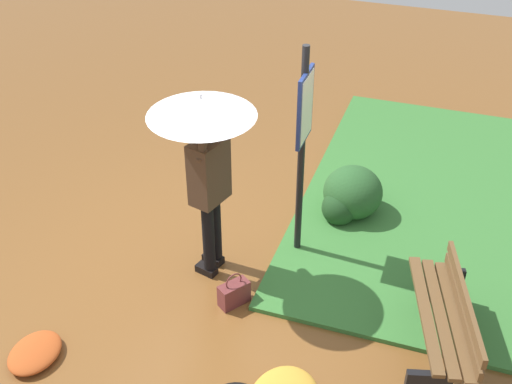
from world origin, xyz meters
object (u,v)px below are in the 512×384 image
Objects in this scene: info_sign_post at (303,132)px; park_bench at (443,321)px; person_with_umbrella at (205,141)px; handbag at (234,293)px.

info_sign_post is 2.11m from park_bench.
info_sign_post is at bearing 131.01° from person_with_umbrella.
handbag is (0.97, -0.36, -1.32)m from info_sign_post.
park_bench reaches higher than handbag.
info_sign_post is at bearing 159.59° from handbag.
park_bench is at bearing 57.70° from info_sign_post.
handbag is at bearing -90.34° from park_bench.
info_sign_post is (-0.64, 0.73, -0.11)m from person_with_umbrella.
person_with_umbrella is 5.53× the size of handbag.
park_bench is (0.98, 1.55, -1.04)m from info_sign_post.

